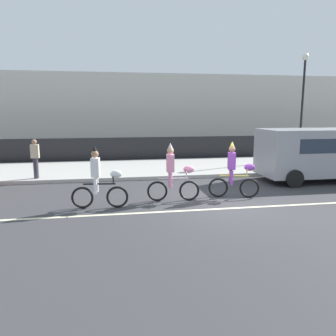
{
  "coord_description": "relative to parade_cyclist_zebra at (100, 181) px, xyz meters",
  "views": [
    {
      "loc": [
        -3.56,
        -9.61,
        2.93
      ],
      "look_at": [
        -1.71,
        1.2,
        1.0
      ],
      "focal_mm": 35.0,
      "sensor_mm": 36.0,
      "label": 1
    }
  ],
  "objects": [
    {
      "name": "street_lamp_post",
      "position": [
        11.02,
        7.39,
        3.15
      ],
      "size": [
        0.36,
        0.36,
        5.86
      ],
      "color": "black",
      "rests_on": "sidewalk_curb"
    },
    {
      "name": "parade_cyclist_pink",
      "position": [
        2.34,
        0.41,
        0.0
      ],
      "size": [
        1.72,
        0.5,
        1.92
      ],
      "color": "black",
      "rests_on": "ground"
    },
    {
      "name": "parked_van_grey",
      "position": [
        9.03,
        2.48,
        0.44
      ],
      "size": [
        5.0,
        2.22,
        2.18
      ],
      "color": "#99999E",
      "rests_on": "ground"
    },
    {
      "name": "pedestrian_onlooker",
      "position": [
        -2.74,
        4.24,
        0.17
      ],
      "size": [
        0.32,
        0.2,
        1.62
      ],
      "color": "#33333D",
      "rests_on": "sidewalk_curb"
    },
    {
      "name": "ground_plane",
      "position": [
        3.96,
        -0.22,
        -0.84
      ],
      "size": [
        80.0,
        80.0,
        0.0
      ],
      "primitive_type": "plane",
      "color": "#38383A"
    },
    {
      "name": "parade_cyclist_purple",
      "position": [
        4.45,
        0.49,
        0.0
      ],
      "size": [
        1.69,
        0.59,
        1.92
      ],
      "color": "black",
      "rests_on": "ground"
    },
    {
      "name": "parade_cyclist_zebra",
      "position": [
        0.0,
        0.0,
        0.0
      ],
      "size": [
        1.72,
        0.5,
        1.92
      ],
      "color": "black",
      "rests_on": "ground"
    },
    {
      "name": "sidewalk_curb",
      "position": [
        3.96,
        6.28,
        -0.77
      ],
      "size": [
        60.0,
        5.0,
        0.15
      ],
      "primitive_type": "cube",
      "color": "#ADAAA3",
      "rests_on": "ground"
    },
    {
      "name": "road_centre_line",
      "position": [
        3.96,
        -0.72,
        -0.84
      ],
      "size": [
        36.0,
        0.14,
        0.01
      ],
      "primitive_type": "cube",
      "color": "beige",
      "rests_on": "ground"
    },
    {
      "name": "building_backdrop",
      "position": [
        6.12,
        17.78,
        1.93
      ],
      "size": [
        28.0,
        8.0,
        5.54
      ],
      "primitive_type": "cube",
      "color": "beige",
      "rests_on": "ground"
    },
    {
      "name": "fence_line",
      "position": [
        3.96,
        9.18,
        -0.14
      ],
      "size": [
        40.0,
        0.08,
        1.4
      ],
      "primitive_type": "cube",
      "color": "black",
      "rests_on": "ground"
    }
  ]
}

